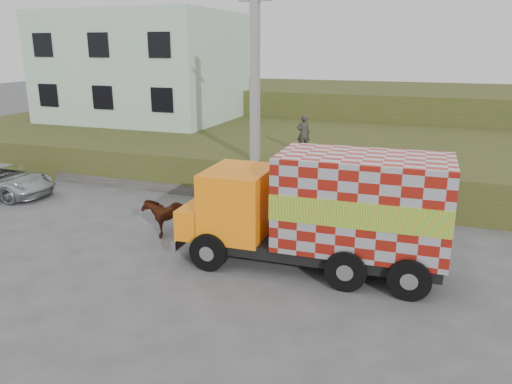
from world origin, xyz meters
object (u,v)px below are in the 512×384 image
at_px(cargo_truck, 325,210).
at_px(cow, 166,214).
at_px(utility_pole, 255,91).
at_px(pedestrian, 303,133).
at_px(suv, 1,180).

distance_m(cargo_truck, cow, 5.33).
distance_m(utility_pole, pedestrian, 3.11).
height_order(utility_pole, cargo_truck, utility_pole).
relative_size(utility_pole, cargo_truck, 1.14).
bearing_deg(suv, cargo_truck, -99.63).
height_order(cargo_truck, cow, cargo_truck).
bearing_deg(utility_pole, cargo_truck, -53.70).
bearing_deg(cow, cargo_truck, 7.95).
height_order(utility_pole, cow, utility_pole).
distance_m(suv, pedestrian, 12.07).
bearing_deg(suv, pedestrian, -64.25).
xyz_separation_m(suv, pedestrian, (10.75, 5.24, 1.65)).
xyz_separation_m(cargo_truck, pedestrian, (-2.59, 7.44, 0.65)).
bearing_deg(suv, cow, -99.86).
relative_size(cargo_truck, suv, 1.63).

